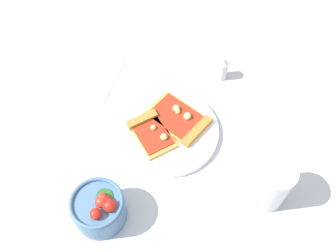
{
  "coord_description": "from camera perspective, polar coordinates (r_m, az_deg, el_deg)",
  "views": [
    {
      "loc": [
        -0.45,
        -0.14,
        0.75
      ],
      "look_at": [
        -0.0,
        0.01,
        0.03
      ],
      "focal_mm": 39.37,
      "sensor_mm": 36.0,
      "label": 1
    }
  ],
  "objects": [
    {
      "name": "ground_plane",
      "position": [
        0.89,
        0.58,
        -1.17
      ],
      "size": [
        2.4,
        2.4,
        0.0
      ],
      "primitive_type": "plane",
      "color": "silver",
      "rests_on": "ground"
    },
    {
      "name": "plate",
      "position": [
        0.89,
        -0.05,
        -0.58
      ],
      "size": [
        0.25,
        0.25,
        0.01
      ],
      "primitive_type": "cylinder",
      "color": "white",
      "rests_on": "ground_plane"
    },
    {
      "name": "pizza_slice_near",
      "position": [
        0.87,
        -2.78,
        -0.74
      ],
      "size": [
        0.13,
        0.14,
        0.02
      ],
      "color": "gold",
      "rests_on": "plate"
    },
    {
      "name": "pizza_slice_far",
      "position": [
        0.89,
        1.93,
        1.04
      ],
      "size": [
        0.14,
        0.17,
        0.03
      ],
      "color": "gold",
      "rests_on": "plate"
    },
    {
      "name": "salad_bowl",
      "position": [
        0.77,
        -10.61,
        -12.4
      ],
      "size": [
        0.11,
        0.11,
        0.09
      ],
      "color": "#4C7299",
      "rests_on": "ground_plane"
    },
    {
      "name": "soda_glass",
      "position": [
        0.8,
        15.54,
        -8.71
      ],
      "size": [
        0.08,
        0.08,
        0.12
      ],
      "color": "silver",
      "rests_on": "ground_plane"
    },
    {
      "name": "paper_napkin",
      "position": [
        1.02,
        -12.04,
        7.81
      ],
      "size": [
        0.16,
        0.15,
        0.0
      ],
      "primitive_type": "cube",
      "rotation": [
        0.0,
        0.0,
        0.01
      ],
      "color": "white",
      "rests_on": "ground_plane"
    },
    {
      "name": "pepper_shaker",
      "position": [
        0.98,
        8.38,
        8.76
      ],
      "size": [
        0.03,
        0.03,
        0.07
      ],
      "color": "silver",
      "rests_on": "ground_plane"
    }
  ]
}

